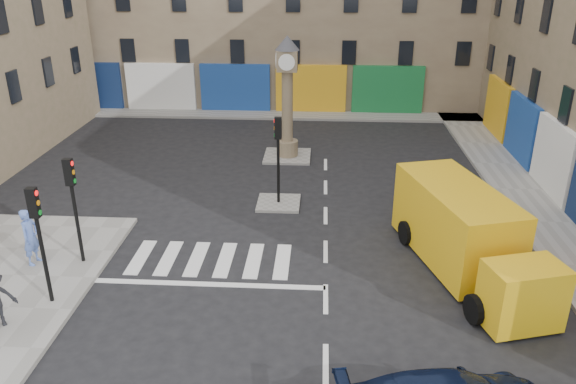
# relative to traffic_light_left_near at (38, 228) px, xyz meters

# --- Properties ---
(ground) EXTENTS (120.00, 120.00, 0.00)m
(ground) POSITION_rel_traffic_light_left_near_xyz_m (8.30, -0.20, -2.62)
(ground) COLOR black
(ground) RESTS_ON ground
(sidewalk_right) EXTENTS (2.60, 30.00, 0.15)m
(sidewalk_right) POSITION_rel_traffic_light_left_near_xyz_m (17.00, 9.80, -2.55)
(sidewalk_right) COLOR gray
(sidewalk_right) RESTS_ON ground
(sidewalk_far) EXTENTS (32.00, 2.40, 0.15)m
(sidewalk_far) POSITION_rel_traffic_light_left_near_xyz_m (4.30, 22.00, -2.55)
(sidewalk_far) COLOR gray
(sidewalk_far) RESTS_ON ground
(island_near) EXTENTS (1.80, 1.80, 0.12)m
(island_near) POSITION_rel_traffic_light_left_near_xyz_m (6.30, 7.80, -2.56)
(island_near) COLOR gray
(island_near) RESTS_ON ground
(island_far) EXTENTS (2.40, 2.40, 0.12)m
(island_far) POSITION_rel_traffic_light_left_near_xyz_m (6.30, 13.80, -2.56)
(island_far) COLOR gray
(island_far) RESTS_ON ground
(traffic_light_left_near) EXTENTS (0.28, 0.22, 3.70)m
(traffic_light_left_near) POSITION_rel_traffic_light_left_near_xyz_m (0.00, 0.00, 0.00)
(traffic_light_left_near) COLOR black
(traffic_light_left_near) RESTS_ON sidewalk_left
(traffic_light_left_far) EXTENTS (0.28, 0.22, 3.70)m
(traffic_light_left_far) POSITION_rel_traffic_light_left_near_xyz_m (0.00, 2.40, 0.00)
(traffic_light_left_far) COLOR black
(traffic_light_left_far) RESTS_ON sidewalk_left
(traffic_light_island) EXTENTS (0.28, 0.22, 3.70)m
(traffic_light_island) POSITION_rel_traffic_light_left_near_xyz_m (6.30, 7.80, -0.03)
(traffic_light_island) COLOR black
(traffic_light_island) RESTS_ON island_near
(clock_pillar) EXTENTS (1.20, 1.20, 6.10)m
(clock_pillar) POSITION_rel_traffic_light_left_near_xyz_m (6.30, 13.80, 0.93)
(clock_pillar) COLOR #866F57
(clock_pillar) RESTS_ON island_far
(yellow_van) EXTENTS (4.09, 7.67, 2.67)m
(yellow_van) POSITION_rel_traffic_light_left_near_xyz_m (12.87, 2.89, -1.29)
(yellow_van) COLOR yellow
(yellow_van) RESTS_ON ground
(pedestrian_blue) EXTENTS (0.58, 0.79, 1.98)m
(pedestrian_blue) POSITION_rel_traffic_light_left_near_xyz_m (-1.57, 2.17, -1.48)
(pedestrian_blue) COLOR #5572C2
(pedestrian_blue) RESTS_ON sidewalk_left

